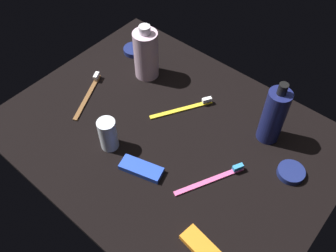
{
  "coord_description": "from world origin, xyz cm",
  "views": [
    {
      "loc": [
        38.03,
        -44.62,
        74.07
      ],
      "look_at": [
        0.0,
        0.0,
        3.0
      ],
      "focal_mm": 38.81,
      "sensor_mm": 36.0,
      "label": 1
    }
  ],
  "objects_px": {
    "lotion_bottle": "(274,116)",
    "toothbrush_brown": "(89,93)",
    "cream_tin_right": "(291,172)",
    "deodorant_stick": "(108,134)",
    "toothbrush_pink": "(214,178)",
    "snack_bar_blue": "(141,169)",
    "snack_bar_orange": "(204,249)",
    "cream_tin_left": "(134,50)",
    "bodywash_bottle": "(146,54)",
    "toothbrush_yellow": "(185,108)"
  },
  "relations": [
    {
      "from": "lotion_bottle",
      "to": "toothbrush_brown",
      "type": "relative_size",
      "value": 1.11
    },
    {
      "from": "lotion_bottle",
      "to": "cream_tin_right",
      "type": "xyz_separation_m",
      "value": [
        0.1,
        -0.06,
        -0.07
      ]
    },
    {
      "from": "cream_tin_right",
      "to": "deodorant_stick",
      "type": "bearing_deg",
      "value": -150.6
    },
    {
      "from": "toothbrush_pink",
      "to": "cream_tin_right",
      "type": "relative_size",
      "value": 2.57
    },
    {
      "from": "toothbrush_brown",
      "to": "cream_tin_right",
      "type": "height_order",
      "value": "toothbrush_brown"
    },
    {
      "from": "snack_bar_blue",
      "to": "snack_bar_orange",
      "type": "distance_m",
      "value": 0.24
    },
    {
      "from": "lotion_bottle",
      "to": "cream_tin_right",
      "type": "relative_size",
      "value": 2.84
    },
    {
      "from": "deodorant_stick",
      "to": "toothbrush_brown",
      "type": "relative_size",
      "value": 0.54
    },
    {
      "from": "toothbrush_brown",
      "to": "snack_bar_orange",
      "type": "height_order",
      "value": "toothbrush_brown"
    },
    {
      "from": "cream_tin_left",
      "to": "toothbrush_pink",
      "type": "bearing_deg",
      "value": -25.03
    },
    {
      "from": "bodywash_bottle",
      "to": "snack_bar_blue",
      "type": "xyz_separation_m",
      "value": [
        0.22,
        -0.26,
        -0.07
      ]
    },
    {
      "from": "bodywash_bottle",
      "to": "snack_bar_orange",
      "type": "xyz_separation_m",
      "value": [
        0.45,
        -0.32,
        -0.07
      ]
    },
    {
      "from": "deodorant_stick",
      "to": "toothbrush_yellow",
      "type": "relative_size",
      "value": 0.56
    },
    {
      "from": "snack_bar_orange",
      "to": "cream_tin_left",
      "type": "distance_m",
      "value": 0.66
    },
    {
      "from": "toothbrush_brown",
      "to": "cream_tin_left",
      "type": "bearing_deg",
      "value": 98.7
    },
    {
      "from": "cream_tin_left",
      "to": "deodorant_stick",
      "type": "bearing_deg",
      "value": -55.56
    },
    {
      "from": "toothbrush_brown",
      "to": "cream_tin_right",
      "type": "distance_m",
      "value": 0.58
    },
    {
      "from": "toothbrush_pink",
      "to": "bodywash_bottle",
      "type": "bearing_deg",
      "value": 155.23
    },
    {
      "from": "cream_tin_left",
      "to": "snack_bar_blue",
      "type": "bearing_deg",
      "value": -43.95
    },
    {
      "from": "bodywash_bottle",
      "to": "cream_tin_right",
      "type": "height_order",
      "value": "bodywash_bottle"
    },
    {
      "from": "toothbrush_pink",
      "to": "toothbrush_brown",
      "type": "distance_m",
      "value": 0.44
    },
    {
      "from": "deodorant_stick",
      "to": "cream_tin_left",
      "type": "bearing_deg",
      "value": 124.44
    },
    {
      "from": "toothbrush_brown",
      "to": "cream_tin_right",
      "type": "relative_size",
      "value": 2.57
    },
    {
      "from": "cream_tin_left",
      "to": "bodywash_bottle",
      "type": "bearing_deg",
      "value": -25.93
    },
    {
      "from": "deodorant_stick",
      "to": "snack_bar_blue",
      "type": "relative_size",
      "value": 0.87
    },
    {
      "from": "deodorant_stick",
      "to": "snack_bar_orange",
      "type": "height_order",
      "value": "deodorant_stick"
    },
    {
      "from": "toothbrush_pink",
      "to": "toothbrush_yellow",
      "type": "distance_m",
      "value": 0.23
    },
    {
      "from": "lotion_bottle",
      "to": "cream_tin_left",
      "type": "height_order",
      "value": "lotion_bottle"
    },
    {
      "from": "deodorant_stick",
      "to": "snack_bar_orange",
      "type": "relative_size",
      "value": 0.87
    },
    {
      "from": "lotion_bottle",
      "to": "deodorant_stick",
      "type": "xyz_separation_m",
      "value": [
        -0.29,
        -0.28,
        -0.04
      ]
    },
    {
      "from": "deodorant_stick",
      "to": "toothbrush_yellow",
      "type": "bearing_deg",
      "value": 73.0
    },
    {
      "from": "deodorant_stick",
      "to": "toothbrush_yellow",
      "type": "height_order",
      "value": "deodorant_stick"
    },
    {
      "from": "bodywash_bottle",
      "to": "deodorant_stick",
      "type": "distance_m",
      "value": 0.28
    },
    {
      "from": "deodorant_stick",
      "to": "cream_tin_right",
      "type": "bearing_deg",
      "value": 29.4
    },
    {
      "from": "deodorant_stick",
      "to": "toothbrush_pink",
      "type": "relative_size",
      "value": 0.54
    },
    {
      "from": "toothbrush_brown",
      "to": "deodorant_stick",
      "type": "bearing_deg",
      "value": -25.9
    },
    {
      "from": "bodywash_bottle",
      "to": "snack_bar_orange",
      "type": "distance_m",
      "value": 0.56
    },
    {
      "from": "deodorant_stick",
      "to": "toothbrush_pink",
      "type": "bearing_deg",
      "value": 18.78
    },
    {
      "from": "deodorant_stick",
      "to": "lotion_bottle",
      "type": "bearing_deg",
      "value": 44.67
    },
    {
      "from": "toothbrush_pink",
      "to": "toothbrush_brown",
      "type": "bearing_deg",
      "value": -179.71
    },
    {
      "from": "toothbrush_pink",
      "to": "snack_bar_blue",
      "type": "bearing_deg",
      "value": -148.12
    },
    {
      "from": "lotion_bottle",
      "to": "snack_bar_orange",
      "type": "bearing_deg",
      "value": -81.02
    },
    {
      "from": "toothbrush_yellow",
      "to": "cream_tin_left",
      "type": "xyz_separation_m",
      "value": [
        -0.28,
        0.09,
        0.0
      ]
    },
    {
      "from": "bodywash_bottle",
      "to": "snack_bar_blue",
      "type": "bearing_deg",
      "value": -49.78
    },
    {
      "from": "toothbrush_yellow",
      "to": "cream_tin_right",
      "type": "xyz_separation_m",
      "value": [
        0.32,
        -0.0,
        0.0
      ]
    },
    {
      "from": "toothbrush_pink",
      "to": "toothbrush_yellow",
      "type": "relative_size",
      "value": 1.03
    },
    {
      "from": "bodywash_bottle",
      "to": "deodorant_stick",
      "type": "xyz_separation_m",
      "value": [
        0.11,
        -0.26,
        -0.03
      ]
    },
    {
      "from": "bodywash_bottle",
      "to": "toothbrush_pink",
      "type": "relative_size",
      "value": 1.01
    },
    {
      "from": "deodorant_stick",
      "to": "toothbrush_yellow",
      "type": "xyz_separation_m",
      "value": [
        0.07,
        0.22,
        -0.04
      ]
    },
    {
      "from": "deodorant_stick",
      "to": "cream_tin_left",
      "type": "xyz_separation_m",
      "value": [
        -0.21,
        0.31,
        -0.04
      ]
    }
  ]
}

